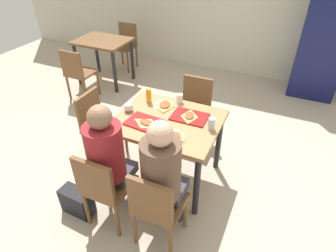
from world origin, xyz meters
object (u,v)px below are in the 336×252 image
at_px(main_table, 168,128).
at_px(chair_far_side, 194,105).
at_px(tray_red_near, 145,123).
at_px(paper_plate_center, 164,105).
at_px(pizza_slice_d, 174,136).
at_px(condiment_bottle, 149,96).
at_px(drink_fridge, 325,38).
at_px(plastic_cup_a, 180,98).
at_px(background_chair_near, 77,71).
at_px(tray_red_far, 190,117).
at_px(foil_bundle, 129,107).
at_px(pizza_slice_b, 189,116).
at_px(chair_near_left, 103,186).
at_px(pizza_slice_c, 165,105).
at_px(background_table, 103,48).
at_px(paper_plate_near_edge, 173,136).
at_px(plastic_cup_b, 154,136).
at_px(handbag, 77,201).
at_px(person_in_brown_jacket, 163,173).
at_px(soda_can, 211,124).
at_px(chair_near_right, 156,206).
at_px(chair_left_end, 98,122).
at_px(pizza_slice_a, 146,123).
at_px(background_chair_far, 126,43).
at_px(person_in_red, 109,155).

distance_m(main_table, chair_far_side, 0.83).
relative_size(tray_red_near, paper_plate_center, 1.64).
xyz_separation_m(pizza_slice_d, condiment_bottle, (-0.51, 0.48, 0.06)).
xyz_separation_m(pizza_slice_d, drink_fridge, (1.22, 3.10, 0.16)).
xyz_separation_m(plastic_cup_a, background_chair_near, (-2.01, 0.67, -0.33)).
xyz_separation_m(main_table, tray_red_far, (0.18, 0.13, 0.12)).
relative_size(chair_far_side, foil_bundle, 8.49).
height_order(paper_plate_center, background_chair_near, background_chair_near).
bearing_deg(plastic_cup_a, drink_fridge, 60.32).
xyz_separation_m(pizza_slice_b, drink_fridge, (1.21, 2.73, 0.15)).
bearing_deg(drink_fridge, chair_near_left, -114.25).
xyz_separation_m(pizza_slice_c, background_table, (-1.90, 1.55, -0.15)).
xyz_separation_m(pizza_slice_c, background_chair_near, (-1.90, 0.81, -0.29)).
bearing_deg(paper_plate_near_edge, tray_red_far, 85.93).
bearing_deg(plastic_cup_b, handbag, -143.86).
distance_m(main_table, person_in_brown_jacket, 0.73).
distance_m(chair_far_side, person_in_brown_jacket, 1.53).
height_order(soda_can, condiment_bottle, condiment_bottle).
distance_m(chair_near_right, tray_red_near, 0.85).
xyz_separation_m(chair_near_right, chair_far_side, (-0.26, 1.63, 0.00)).
bearing_deg(pizza_slice_d, paper_plate_center, 123.97).
bearing_deg(paper_plate_near_edge, drink_fridge, 68.20).
bearing_deg(pizza_slice_d, main_table, 124.49).
distance_m(plastic_cup_a, plastic_cup_b, 0.73).
relative_size(paper_plate_near_edge, handbag, 0.69).
bearing_deg(main_table, tray_red_near, -140.42).
distance_m(chair_near_left, person_in_brown_jacket, 0.59).
distance_m(chair_left_end, pizza_slice_a, 0.82).
xyz_separation_m(person_in_brown_jacket, drink_fridge, (1.13, 3.52, 0.21)).
relative_size(chair_near_left, tray_red_near, 2.36).
bearing_deg(chair_left_end, tray_red_far, 6.77).
height_order(tray_red_far, background_chair_far, background_chair_far).
relative_size(paper_plate_near_edge, soda_can, 1.80).
bearing_deg(pizza_slice_b, background_chair_near, 157.53).
relative_size(tray_red_near, paper_plate_near_edge, 1.64).
height_order(person_in_brown_jacket, background_chair_far, person_in_brown_jacket).
xyz_separation_m(handbag, background_chair_near, (-1.43, 1.87, 0.36)).
bearing_deg(chair_far_side, pizza_slice_b, -75.23).
distance_m(chair_near_left, condiment_bottle, 1.11).
height_order(chair_left_end, pizza_slice_d, chair_left_end).
bearing_deg(handbag, person_in_red, 24.06).
bearing_deg(chair_left_end, chair_far_side, 41.99).
relative_size(chair_near_right, pizza_slice_c, 3.29).
distance_m(person_in_brown_jacket, paper_plate_center, 1.00).
relative_size(soda_can, background_table, 0.14).
relative_size(pizza_slice_d, condiment_bottle, 1.26).
distance_m(chair_near_left, paper_plate_center, 1.09).
xyz_separation_m(pizza_slice_d, foil_bundle, (-0.61, 0.23, 0.03)).
relative_size(pizza_slice_d, background_chair_near, 0.24).
bearing_deg(background_table, chair_left_end, -57.36).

